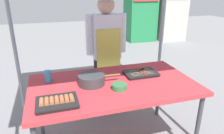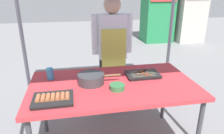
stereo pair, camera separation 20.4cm
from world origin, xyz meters
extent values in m
cube|color=#C63338|center=(0.00, 0.00, 0.73)|extent=(1.60, 0.90, 0.04)
cylinder|color=#3F3F44|center=(0.74, -0.39, 0.35)|extent=(0.04, 0.04, 0.71)
cylinder|color=#3F3F44|center=(-0.74, 0.39, 0.35)|extent=(0.04, 0.04, 0.71)
cylinder|color=#3F3F44|center=(0.74, 0.39, 0.35)|extent=(0.04, 0.04, 0.71)
cylinder|color=gray|center=(-0.95, 0.80, 1.14)|extent=(0.04, 0.04, 2.27)
cylinder|color=gray|center=(0.95, 0.80, 1.14)|extent=(0.04, 0.04, 2.27)
cube|color=black|center=(-0.55, -0.25, 0.76)|extent=(0.32, 0.24, 0.02)
cube|color=black|center=(-0.55, -0.25, 0.78)|extent=(0.33, 0.26, 0.01)
cylinder|color=#B7663D|center=(-0.67, -0.25, 0.79)|extent=(0.04, 0.10, 0.04)
cylinder|color=#B7663D|center=(-0.63, -0.25, 0.79)|extent=(0.04, 0.10, 0.04)
cylinder|color=#B7663D|center=(-0.59, -0.25, 0.79)|extent=(0.04, 0.10, 0.04)
cylinder|color=#B7663D|center=(-0.55, -0.25, 0.79)|extent=(0.04, 0.10, 0.04)
cylinder|color=#B7663D|center=(-0.51, -0.25, 0.79)|extent=(0.04, 0.10, 0.04)
cylinder|color=#B7663D|center=(-0.47, -0.25, 0.79)|extent=(0.04, 0.10, 0.04)
cylinder|color=#B7663D|center=(-0.43, -0.25, 0.79)|extent=(0.04, 0.10, 0.04)
cube|color=black|center=(0.34, 0.11, 0.76)|extent=(0.33, 0.22, 0.02)
cube|color=black|center=(0.34, 0.11, 0.78)|extent=(0.35, 0.23, 0.01)
cylinder|color=tan|center=(0.34, 0.04, 0.78)|extent=(0.25, 0.01, 0.01)
cube|color=brown|center=(0.36, 0.04, 0.78)|extent=(0.02, 0.02, 0.02)
cube|color=brown|center=(0.39, 0.04, 0.78)|extent=(0.02, 0.02, 0.02)
cylinder|color=tan|center=(0.34, 0.08, 0.78)|extent=(0.25, 0.01, 0.01)
cube|color=brown|center=(0.37, 0.08, 0.78)|extent=(0.02, 0.02, 0.02)
cube|color=brown|center=(0.34, 0.08, 0.78)|extent=(0.02, 0.02, 0.02)
cube|color=brown|center=(0.28, 0.08, 0.78)|extent=(0.02, 0.02, 0.02)
cylinder|color=tan|center=(0.34, 0.11, 0.78)|extent=(0.25, 0.01, 0.01)
cube|color=brown|center=(0.38, 0.11, 0.78)|extent=(0.02, 0.02, 0.02)
cube|color=brown|center=(0.34, 0.11, 0.78)|extent=(0.02, 0.02, 0.02)
cylinder|color=tan|center=(0.34, 0.15, 0.78)|extent=(0.25, 0.01, 0.01)
cube|color=brown|center=(0.27, 0.15, 0.78)|extent=(0.02, 0.02, 0.02)
cube|color=brown|center=(0.36, 0.15, 0.78)|extent=(0.02, 0.02, 0.02)
cube|color=brown|center=(0.33, 0.15, 0.78)|extent=(0.02, 0.02, 0.02)
cube|color=brown|center=(0.35, 0.15, 0.78)|extent=(0.02, 0.02, 0.02)
cylinder|color=tan|center=(0.34, 0.18, 0.78)|extent=(0.25, 0.01, 0.01)
cube|color=brown|center=(0.39, 0.18, 0.78)|extent=(0.02, 0.02, 0.02)
cube|color=brown|center=(0.39, 0.18, 0.78)|extent=(0.02, 0.02, 0.02)
cube|color=brown|center=(0.36, 0.18, 0.78)|extent=(0.02, 0.02, 0.02)
cube|color=brown|center=(0.32, 0.18, 0.78)|extent=(0.02, 0.02, 0.02)
cylinder|color=#38383A|center=(-0.21, 0.04, 0.80)|extent=(0.26, 0.26, 0.10)
cylinder|color=brown|center=(0.00, 0.04, 0.82)|extent=(0.16, 0.02, 0.02)
cylinder|color=#386B33|center=(-0.21, 0.04, 0.84)|extent=(0.24, 0.24, 0.01)
cylinder|color=#33723F|center=(0.01, -0.14, 0.77)|extent=(0.14, 0.14, 0.05)
cylinder|color=#338CBF|center=(-0.61, 0.22, 0.81)|extent=(0.07, 0.07, 0.12)
cylinder|color=black|center=(0.02, 0.73, 0.39)|extent=(0.12, 0.12, 0.77)
cylinder|color=black|center=(0.24, 0.73, 0.39)|extent=(0.12, 0.12, 0.77)
cube|color=white|center=(0.13, 0.73, 1.05)|extent=(0.34, 0.20, 0.55)
cube|color=#D8CC4C|center=(0.13, 0.62, 0.91)|extent=(0.30, 0.02, 0.49)
cylinder|color=white|center=(-0.09, 0.73, 1.08)|extent=(0.08, 0.08, 0.49)
cylinder|color=white|center=(0.35, 0.73, 1.08)|extent=(0.08, 0.08, 0.49)
sphere|color=tan|center=(0.13, 0.73, 1.43)|extent=(0.21, 0.21, 0.21)
cube|color=#237F47|center=(2.27, 4.45, 0.88)|extent=(0.88, 0.74, 1.77)
cube|color=#B7B2A8|center=(3.24, 4.27, 0.93)|extent=(0.82, 0.78, 1.87)
camera|label=1|loc=(-0.56, -1.78, 1.63)|focal=33.75mm
camera|label=2|loc=(-0.36, -1.83, 1.63)|focal=33.75mm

